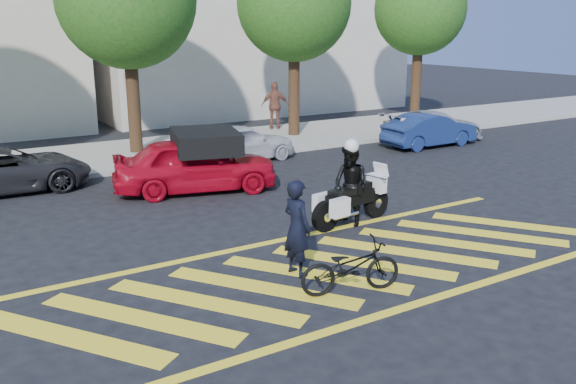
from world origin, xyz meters
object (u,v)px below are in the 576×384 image
parked_mid_right (240,143)px  police_motorcycle (351,201)px  parked_right (430,130)px  officer_moto (350,186)px  bicycle (351,267)px  officer_bike (297,228)px  red_convertible (195,164)px  parked_mid_left (5,170)px  parked_far_right (433,126)px

parked_mid_right → police_motorcycle: bearing=166.6°
parked_mid_right → parked_right: 7.40m
officer_moto → bicycle: bearing=-45.6°
officer_bike → police_motorcycle: (2.60, 1.80, -0.33)m
officer_bike → parked_mid_right: bearing=-28.7°
officer_bike → red_convertible: bearing=-14.2°
officer_moto → parked_mid_left: size_ratio=0.41×
officer_bike → parked_mid_left: (-3.69, 9.01, -0.28)m
officer_bike → officer_moto: (2.58, 1.81, 0.02)m
police_motorcycle → parked_mid_left: (-6.28, 7.21, 0.05)m
parked_mid_left → parked_right: size_ratio=1.18×
red_convertible → parked_right: size_ratio=1.17×
police_motorcycle → parked_mid_right: size_ratio=0.62×
police_motorcycle → parked_far_right: parked_far_right is taller
police_motorcycle → officer_moto: officer_moto is taller
police_motorcycle → officer_moto: 0.35m
parked_mid_left → parked_right: bearing=-93.3°
officer_bike → officer_moto: size_ratio=0.97×
officer_bike → parked_far_right: bearing=-61.8°
officer_bike → bicycle: officer_bike is taller
red_convertible → parked_far_right: 10.99m
parked_mid_right → parked_far_right: 8.11m
officer_bike → police_motorcycle: size_ratio=0.76×
red_convertible → parked_far_right: (10.82, 1.95, -0.14)m
officer_bike → parked_far_right: size_ratio=0.43×
bicycle → parked_mid_left: parked_mid_left is taller
officer_bike → officer_moto: bearing=-62.5°
police_motorcycle → red_convertible: bearing=103.6°
officer_moto → parked_mid_right: (0.91, 7.20, -0.27)m
officer_bike → parked_right: 13.22m
bicycle → parked_mid_right: (3.14, 10.16, 0.18)m
parked_right → parked_mid_right: bearing=79.9°
bicycle → parked_mid_right: bearing=-1.8°
red_convertible → parked_mid_right: (2.74, 2.66, -0.11)m
police_motorcycle → officer_moto: bearing=152.2°
bicycle → red_convertible: red_convertible is taller
officer_bike → parked_right: (10.77, 7.66, -0.27)m
bicycle → parked_right: (10.42, 8.81, 0.16)m
police_motorcycle → parked_right: bearing=27.1°
officer_bike → police_motorcycle: 3.18m
parked_right → parked_mid_left: bearing=85.0°
red_convertible → bicycle: bearing=-168.2°
parked_mid_left → parked_mid_right: (7.18, 0.00, 0.03)m
officer_bike → parked_right: size_ratio=0.47×
bicycle → parked_right: bearing=-34.4°
parked_right → bicycle: bearing=130.6°
bicycle → red_convertible: 7.51m
officer_bike → red_convertible: officer_bike is taller
officer_bike → red_convertible: 6.39m
parked_mid_left → police_motorcycle: bearing=-136.9°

